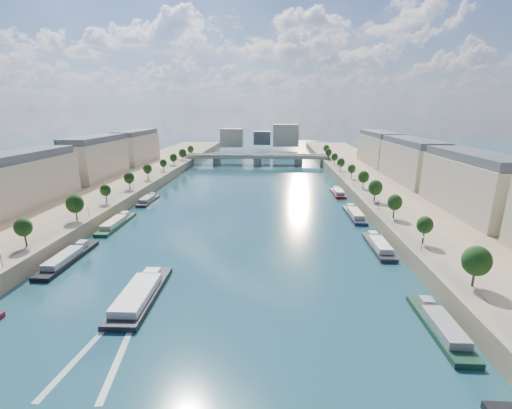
# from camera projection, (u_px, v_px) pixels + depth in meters

# --- Properties ---
(ground) EXTENTS (700.00, 700.00, 0.00)m
(ground) POSITION_uv_depth(u_px,v_px,m) (244.00, 209.00, 148.65)
(ground) COLOR #0D3339
(ground) RESTS_ON ground
(quay_left) EXTENTS (44.00, 520.00, 5.00)m
(quay_left) POSITION_uv_depth(u_px,v_px,m) (82.00, 201.00, 151.50)
(quay_left) COLOR #9E8460
(quay_left) RESTS_ON ground
(quay_right) EXTENTS (44.00, 520.00, 5.00)m
(quay_right) POSITION_uv_depth(u_px,v_px,m) (414.00, 206.00, 144.46)
(quay_right) COLOR #9E8460
(quay_right) RESTS_ON ground
(pave_left) EXTENTS (14.00, 520.00, 0.10)m
(pave_left) POSITION_uv_depth(u_px,v_px,m) (115.00, 196.00, 150.09)
(pave_left) COLOR gray
(pave_left) RESTS_ON quay_left
(pave_right) EXTENTS (14.00, 520.00, 0.10)m
(pave_right) POSITION_uv_depth(u_px,v_px,m) (378.00, 199.00, 144.51)
(pave_right) COLOR gray
(pave_right) RESTS_ON quay_right
(trees_left) EXTENTS (4.80, 268.80, 8.26)m
(trees_left) POSITION_uv_depth(u_px,v_px,m) (120.00, 183.00, 150.46)
(trees_left) COLOR #382B1E
(trees_left) RESTS_ON ground
(trees_right) EXTENTS (4.80, 268.80, 8.26)m
(trees_right) POSITION_uv_depth(u_px,v_px,m) (368.00, 182.00, 152.77)
(trees_right) COLOR #382B1E
(trees_right) RESTS_ON ground
(lamps_left) EXTENTS (0.36, 200.36, 4.28)m
(lamps_left) POSITION_uv_depth(u_px,v_px,m) (114.00, 196.00, 139.51)
(lamps_left) COLOR black
(lamps_left) RESTS_ON ground
(lamps_right) EXTENTS (0.36, 200.36, 4.28)m
(lamps_right) POSITION_uv_depth(u_px,v_px,m) (365.00, 190.00, 148.81)
(lamps_right) COLOR black
(lamps_right) RESTS_ON ground
(buildings_left) EXTENTS (16.00, 226.00, 23.20)m
(buildings_left) POSITION_uv_depth(u_px,v_px,m) (65.00, 165.00, 159.95)
(buildings_left) COLOR #C7B499
(buildings_left) RESTS_ON ground
(buildings_right) EXTENTS (16.00, 226.00, 23.20)m
(buildings_right) POSITION_uv_depth(u_px,v_px,m) (437.00, 168.00, 151.63)
(buildings_right) COLOR #C7B499
(buildings_right) RESTS_ON ground
(skyline) EXTENTS (79.00, 42.00, 22.00)m
(skyline) POSITION_uv_depth(u_px,v_px,m) (265.00, 136.00, 355.78)
(skyline) COLOR #C7B499
(skyline) RESTS_ON ground
(bridge) EXTENTS (112.00, 12.00, 8.15)m
(bridge) POSITION_uv_depth(u_px,v_px,m) (257.00, 158.00, 267.02)
(bridge) COLOR #C1B79E
(bridge) RESTS_ON ground
(tour_barge) EXTENTS (7.92, 26.12, 3.66)m
(tour_barge) POSITION_uv_depth(u_px,v_px,m) (140.00, 294.00, 78.11)
(tour_barge) COLOR black
(tour_barge) RESTS_ON ground
(wake) EXTENTS (10.76, 25.99, 0.04)m
(wake) POSITION_uv_depth(u_px,v_px,m) (106.00, 346.00, 62.35)
(wake) COLOR silver
(wake) RESTS_ON ground
(moored_barges_left) EXTENTS (5.00, 151.91, 3.60)m
(moored_barges_left) POSITION_uv_depth(u_px,v_px,m) (62.00, 263.00, 94.35)
(moored_barges_left) COLOR #1A233A
(moored_barges_left) RESTS_ON ground
(moored_barges_right) EXTENTS (5.00, 161.46, 3.60)m
(moored_barges_right) POSITION_uv_depth(u_px,v_px,m) (382.00, 250.00, 102.99)
(moored_barges_right) COLOR black
(moored_barges_right) RESTS_ON ground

